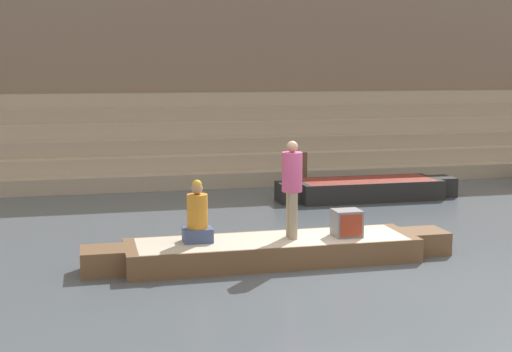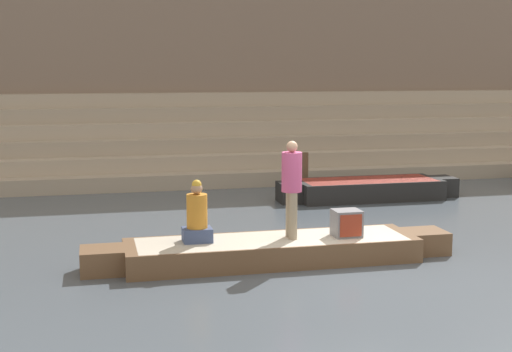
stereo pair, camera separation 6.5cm
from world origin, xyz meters
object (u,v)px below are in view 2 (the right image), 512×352
at_px(person_standing, 292,183).
at_px(tv_set, 347,223).
at_px(moored_boat_shore, 368,189).
at_px(person_rowing, 197,217).
at_px(mooring_post, 305,173).
at_px(rowboat_main, 272,250).

relative_size(person_standing, tv_set, 3.55).
bearing_deg(moored_boat_shore, person_rowing, -135.96).
bearing_deg(tv_set, person_rowing, 171.77).
height_order(tv_set, moored_boat_shore, tv_set).
height_order(person_standing, moored_boat_shore, person_standing).
bearing_deg(tv_set, mooring_post, 75.81).
bearing_deg(rowboat_main, person_standing, -2.87).
xyz_separation_m(person_rowing, mooring_post, (3.76, 6.20, -0.28)).
distance_m(person_standing, moored_boat_shore, 6.30).
relative_size(moored_boat_shore, mooring_post, 4.32).
relative_size(rowboat_main, moored_boat_shore, 1.37).
distance_m(rowboat_main, person_rowing, 1.40).
relative_size(tv_set, moored_boat_shore, 0.10).
relative_size(person_standing, mooring_post, 1.55).
bearing_deg(moored_boat_shore, mooring_post, 137.65).
height_order(person_standing, mooring_post, person_standing).
bearing_deg(person_rowing, moored_boat_shore, 50.65).
bearing_deg(rowboat_main, tv_set, -6.59).
bearing_deg(moored_boat_shore, rowboat_main, -127.33).
xyz_separation_m(moored_boat_shore, mooring_post, (-1.31, 1.17, 0.28)).
distance_m(rowboat_main, mooring_post, 6.79).
height_order(rowboat_main, tv_set, tv_set).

